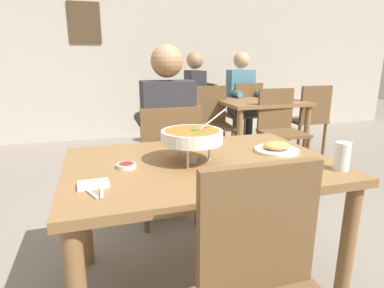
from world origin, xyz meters
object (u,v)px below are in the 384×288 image
object	(u,v)px
chair_bg_corner	(279,125)
patron_bg_left	(198,95)
diner_main	(167,126)
dining_table_far	(261,111)
curry_bowl	(192,137)
drink_glass	(342,158)
dining_table_main	(201,180)
patron_bg_middle	(241,94)
rice_plate	(244,175)
sauce_dish	(126,166)
chair_bg_right	(309,116)
chair_bg_window	(211,119)
appetizer_plate	(277,148)
chair_bg_left	(202,112)
chair_bg_middle	(244,111)
chair_diner_main	(169,159)

from	to	relation	value
chair_bg_corner	patron_bg_left	world-z (taller)	patron_bg_left
diner_main	dining_table_far	size ratio (longest dim) A/B	1.31
curry_bowl	drink_glass	xyz separation A→B (m)	(0.62, -0.30, -0.07)
dining_table_main	patron_bg_middle	size ratio (longest dim) A/B	1.00
rice_plate	diner_main	bearing A→B (deg)	95.13
sauce_dish	chair_bg_right	xyz separation A→B (m)	(2.49, 1.96, -0.22)
chair_bg_window	patron_bg_left	xyz separation A→B (m)	(-0.02, 0.47, 0.24)
dining_table_main	diner_main	distance (m)	0.78
chair_bg_right	appetizer_plate	bearing A→B (deg)	-130.93
diner_main	curry_bowl	size ratio (longest dim) A/B	3.94
drink_glass	chair_bg_left	distance (m)	2.99
dining_table_far	chair_bg_left	xyz separation A→B (m)	(-0.56, 0.61, -0.09)
appetizer_plate	drink_glass	distance (m)	0.37
rice_plate	chair_bg_middle	size ratio (longest dim) A/B	0.27
chair_bg_right	chair_bg_window	size ratio (longest dim) A/B	1.00
rice_plate	patron_bg_middle	xyz separation A→B (m)	(1.38, 2.91, 0.00)
dining_table_main	patron_bg_middle	distance (m)	3.01
rice_plate	dining_table_far	world-z (taller)	rice_plate
curry_bowl	patron_bg_left	distance (m)	2.75
rice_plate	sauce_dish	size ratio (longest dim) A/B	2.67
patron_bg_middle	chair_bg_left	bearing A→B (deg)	177.01
chair_bg_corner	chair_bg_middle	bearing A→B (deg)	86.58
chair_bg_right	patron_bg_left	distance (m)	1.46
patron_bg_left	chair_bg_middle	bearing A→B (deg)	-1.59
dining_table_far	sauce_dish	bearing A→B (deg)	-131.89
curry_bowl	chair_bg_window	bearing A→B (deg)	67.33
chair_bg_corner	curry_bowl	bearing A→B (deg)	-133.30
rice_plate	sauce_dish	distance (m)	0.55
chair_bg_left	chair_bg_right	xyz separation A→B (m)	(1.22, -0.68, 0.00)
chair_diner_main	chair_bg_right	distance (m)	2.46
sauce_dish	chair_bg_middle	distance (m)	3.19
chair_bg_corner	chair_diner_main	bearing A→B (deg)	-149.73
rice_plate	patron_bg_left	size ratio (longest dim) A/B	0.18
chair_bg_left	chair_diner_main	bearing A→B (deg)	-115.26
curry_bowl	drink_glass	size ratio (longest dim) A/B	2.56
sauce_dish	chair_bg_right	distance (m)	3.18
chair_diner_main	rice_plate	bearing A→B (deg)	-84.70
appetizer_plate	chair_bg_left	xyz separation A→B (m)	(0.45, 2.61, -0.23)
rice_plate	patron_bg_middle	distance (m)	3.23
patron_bg_left	patron_bg_middle	size ratio (longest dim) A/B	1.00
dining_table_far	chair_bg_middle	size ratio (longest dim) A/B	1.11
chair_bg_corner	appetizer_plate	bearing A→B (deg)	-122.83
appetizer_plate	sauce_dish	xyz separation A→B (m)	(-0.82, -0.03, -0.01)
dining_table_main	rice_plate	world-z (taller)	rice_plate
dining_table_main	dining_table_far	distance (m)	2.52
dining_table_far	chair_bg_window	size ratio (longest dim) A/B	1.11
chair_bg_right	curry_bowl	bearing A→B (deg)	-137.73
dining_table_main	chair_bg_window	bearing A→B (deg)	68.35
dining_table_main	patron_bg_middle	bearing A→B (deg)	60.67
dining_table_far	chair_bg_left	distance (m)	0.83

